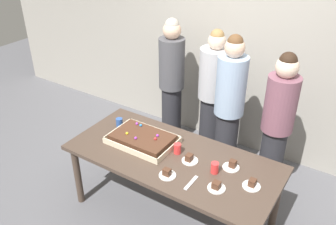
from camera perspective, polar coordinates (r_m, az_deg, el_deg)
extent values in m
plane|color=#5B5B60|center=(3.83, 0.65, -15.73)|extent=(12.00, 12.00, 0.00)
cube|color=#9E998E|center=(4.31, 12.49, 12.45)|extent=(8.00, 0.12, 3.00)
cube|color=#47382D|center=(3.37, 0.72, -7.23)|extent=(2.00, 0.90, 0.04)
cylinder|color=#47382D|center=(3.85, -14.18, -9.66)|extent=(0.07, 0.07, 0.69)
cylinder|color=#47382D|center=(4.27, -7.14, -4.54)|extent=(0.07, 0.07, 0.69)
cylinder|color=#47382D|center=(3.60, 16.81, -13.37)|extent=(0.07, 0.07, 0.69)
cube|color=beige|center=(3.54, -4.05, -4.67)|extent=(0.65, 0.44, 0.01)
cube|color=beige|center=(3.39, -6.23, -5.95)|extent=(0.65, 0.01, 0.05)
cube|color=beige|center=(3.67, -2.08, -2.69)|extent=(0.65, 0.01, 0.05)
cube|color=beige|center=(3.70, -8.06, -2.72)|extent=(0.01, 0.44, 0.05)
cube|color=beige|center=(3.37, 0.32, -5.92)|extent=(0.01, 0.44, 0.05)
cube|color=#4C2D1E|center=(3.52, -4.08, -4.11)|extent=(0.58, 0.37, 0.07)
sphere|color=purple|center=(3.47, -1.69, -3.68)|extent=(0.03, 0.03, 0.03)
sphere|color=purple|center=(3.66, -4.98, -1.79)|extent=(0.03, 0.03, 0.03)
sphere|color=purple|center=(3.44, -5.17, -4.07)|extent=(0.03, 0.03, 0.03)
sphere|color=red|center=(3.42, -2.02, -4.19)|extent=(0.03, 0.03, 0.03)
sphere|color=yellow|center=(3.52, -6.55, -3.31)|extent=(0.03, 0.03, 0.03)
sphere|color=#2D84E0|center=(3.63, -4.37, -2.04)|extent=(0.03, 0.03, 0.03)
cylinder|color=white|center=(3.13, -0.09, -9.96)|extent=(0.15, 0.15, 0.01)
cube|color=#4C2D1E|center=(3.11, -0.18, -9.45)|extent=(0.06, 0.05, 0.06)
cylinder|color=white|center=(3.30, 3.51, -7.65)|extent=(0.15, 0.15, 0.01)
cube|color=#4C2D1E|center=(3.27, 3.37, -7.16)|extent=(0.06, 0.07, 0.06)
cylinder|color=white|center=(3.26, 9.98, -8.59)|extent=(0.15, 0.15, 0.01)
cube|color=#4C2D1E|center=(3.24, 10.25, -8.01)|extent=(0.06, 0.05, 0.07)
cylinder|color=white|center=(3.03, 7.71, -11.83)|extent=(0.15, 0.15, 0.01)
cube|color=#4C2D1E|center=(3.01, 7.69, -11.37)|extent=(0.06, 0.06, 0.06)
cylinder|color=white|center=(3.10, 13.13, -11.31)|extent=(0.15, 0.15, 0.01)
cube|color=#4C2D1E|center=(3.08, 13.27, -10.79)|extent=(0.06, 0.06, 0.06)
cylinder|color=#2D5199|center=(3.79, -7.74, -1.62)|extent=(0.07, 0.07, 0.10)
cylinder|color=red|center=(3.37, 1.51, -5.75)|extent=(0.07, 0.07, 0.10)
cylinder|color=red|center=(3.16, 7.48, -8.69)|extent=(0.07, 0.07, 0.10)
cube|color=silver|center=(3.06, 3.70, -11.09)|extent=(0.03, 0.20, 0.01)
cylinder|color=#28282D|center=(4.63, 0.56, -0.42)|extent=(0.25, 0.25, 0.81)
cylinder|color=#4C4C51|center=(4.32, 0.61, 7.80)|extent=(0.31, 0.31, 0.62)
sphere|color=beige|center=(4.18, 0.64, 12.96)|extent=(0.21, 0.21, 0.21)
sphere|color=#B2A899|center=(4.17, 0.64, 13.73)|extent=(0.17, 0.17, 0.17)
cylinder|color=#28282D|center=(4.45, 6.86, -2.09)|extent=(0.29, 0.29, 0.80)
cylinder|color=#B2B2B7|center=(4.13, 7.44, 6.15)|extent=(0.36, 0.36, 0.59)
sphere|color=beige|center=(3.99, 7.80, 11.22)|extent=(0.20, 0.20, 0.20)
sphere|color=olive|center=(3.97, 7.86, 11.97)|extent=(0.16, 0.16, 0.16)
cylinder|color=#28282D|center=(4.04, 9.09, -5.36)|extent=(0.25, 0.25, 0.87)
cylinder|color=#93ADCC|center=(3.67, 10.01, 4.20)|extent=(0.31, 0.31, 0.62)
sphere|color=beige|center=(3.52, 10.58, 10.10)|extent=(0.20, 0.20, 0.20)
sphere|color=brown|center=(3.50, 10.66, 10.94)|extent=(0.16, 0.16, 0.16)
cylinder|color=#28282D|center=(3.89, 15.90, -7.94)|extent=(0.24, 0.24, 0.86)
cylinder|color=#7A4C5B|center=(3.51, 17.48, 1.29)|extent=(0.30, 0.30, 0.56)
sphere|color=beige|center=(3.36, 18.44, 6.88)|extent=(0.21, 0.21, 0.21)
sphere|color=black|center=(3.34, 18.59, 7.79)|extent=(0.16, 0.16, 0.16)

